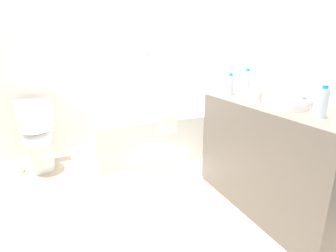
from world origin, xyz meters
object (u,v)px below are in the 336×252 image
(sink_basin, at_px, (284,104))
(toilet_paper_roll, at_px, (17,167))
(bathtub, at_px, (152,132))
(toilet, at_px, (38,138))
(water_bottle_1, at_px, (323,103))
(drinking_glass_0, at_px, (251,94))
(sink_faucet, at_px, (304,101))
(water_bottle_0, at_px, (230,85))
(water_bottle_3, at_px, (247,83))
(bath_mat, at_px, (174,174))
(drinking_glass_2, at_px, (318,107))
(drinking_glass_1, at_px, (257,96))

(sink_basin, relative_size, toilet_paper_roll, 2.47)
(bathtub, distance_m, sink_basin, 1.71)
(toilet, height_order, water_bottle_1, water_bottle_1)
(water_bottle_1, distance_m, drinking_glass_0, 0.65)
(drinking_glass_0, bearing_deg, sink_basin, -87.95)
(sink_basin, bearing_deg, bathtub, 106.91)
(toilet, bearing_deg, sink_faucet, 48.43)
(bathtub, xyz_separation_m, sink_faucet, (0.65, -1.53, 0.61))
(bathtub, relative_size, toilet_paper_roll, 11.41)
(sink_faucet, bearing_deg, bathtub, 113.12)
(toilet, xyz_separation_m, water_bottle_0, (1.69, -0.99, 0.59))
(toilet, distance_m, sink_basin, 2.40)
(sink_basin, xyz_separation_m, water_bottle_3, (0.04, 0.47, 0.09))
(sink_faucet, xyz_separation_m, drinking_glass_0, (-0.20, 0.35, 0.01))
(water_bottle_0, bearing_deg, bathtub, 114.27)
(bath_mat, bearing_deg, toilet_paper_roll, 155.75)
(sink_basin, bearing_deg, toilet_paper_roll, 141.33)
(bathtub, relative_size, water_bottle_1, 7.32)
(sink_faucet, height_order, water_bottle_1, water_bottle_1)
(sink_basin, distance_m, toilet_paper_roll, 2.64)
(sink_faucet, bearing_deg, water_bottle_0, 111.25)
(toilet_paper_roll, bearing_deg, bathtub, -1.45)
(bathtub, height_order, toilet_paper_roll, bathtub)
(water_bottle_0, height_order, drinking_glass_2, water_bottle_0)
(toilet_paper_roll, bearing_deg, sink_basin, -38.67)
(water_bottle_3, bearing_deg, bathtub, 115.57)
(drinking_glass_0, xyz_separation_m, bath_mat, (-0.44, 0.55, -0.90))
(bathtub, bearing_deg, water_bottle_0, -65.73)
(toilet_paper_roll, bearing_deg, drinking_glass_0, -32.15)
(bathtub, xyz_separation_m, sink_basin, (0.47, -1.53, 0.61))
(water_bottle_1, relative_size, bath_mat, 0.34)
(bath_mat, bearing_deg, drinking_glass_0, -50.94)
(drinking_glass_0, distance_m, drinking_glass_2, 0.58)
(water_bottle_0, bearing_deg, bath_mat, 144.02)
(drinking_glass_1, bearing_deg, sink_basin, -81.95)
(water_bottle_1, bearing_deg, drinking_glass_2, 48.92)
(sink_basin, bearing_deg, water_bottle_1, -94.32)
(water_bottle_1, xyz_separation_m, drinking_glass_0, (0.01, 0.65, -0.05))
(water_bottle_1, bearing_deg, bath_mat, 109.92)
(toilet, xyz_separation_m, toilet_paper_roll, (-0.23, -0.01, -0.29))
(water_bottle_0, bearing_deg, drinking_glass_1, -88.97)
(bath_mat, bearing_deg, drinking_glass_1, -56.80)
(sink_basin, relative_size, drinking_glass_0, 3.62)
(drinking_glass_1, bearing_deg, bathtub, 108.55)
(sink_faucet, bearing_deg, toilet, 140.53)
(bathtub, height_order, toilet, bathtub)
(sink_basin, bearing_deg, drinking_glass_2, -81.69)
(bathtub, height_order, sink_basin, bathtub)
(water_bottle_0, distance_m, drinking_glass_1, 0.35)
(drinking_glass_1, bearing_deg, drinking_glass_0, 76.69)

